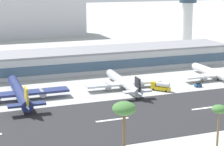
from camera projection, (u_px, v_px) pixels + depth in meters
ground_plane at (208, 108)px, 151.73m from camera, size 1400.00×1400.00×0.00m
runway_strip at (208, 108)px, 151.72m from camera, size 800.00×43.46×0.08m
runway_centreline_dash_3 at (112, 120)px, 138.66m from camera, size 12.00×1.20×0.01m
runway_centreline_dash_4 at (206, 108)px, 151.43m from camera, size 12.00×1.20×0.01m
terminal_building at (98, 59)px, 216.36m from camera, size 150.39×25.72×11.10m
control_tower at (187, 18)px, 261.70m from camera, size 12.10×12.10×38.80m
airliner_gold_tail_gate_0 at (20, 93)px, 159.70m from camera, size 39.75×48.28×10.08m
airliner_black_tail_gate_1 at (124, 83)px, 176.72m from camera, size 34.60×42.69×8.91m
airliner_blue_tail_gate_2 at (218, 74)px, 193.12m from camera, size 35.99×42.18×8.80m
service_fuel_truck_0 at (161, 86)px, 174.70m from camera, size 7.49×8.16×3.95m
service_baggage_tug_1 at (198, 85)px, 181.27m from camera, size 3.27×2.00×2.20m
palm_tree_0 at (219, 111)px, 112.93m from camera, size 4.30×4.30×12.98m
palm_tree_1 at (124, 111)px, 100.76m from camera, size 6.11×6.11×17.46m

